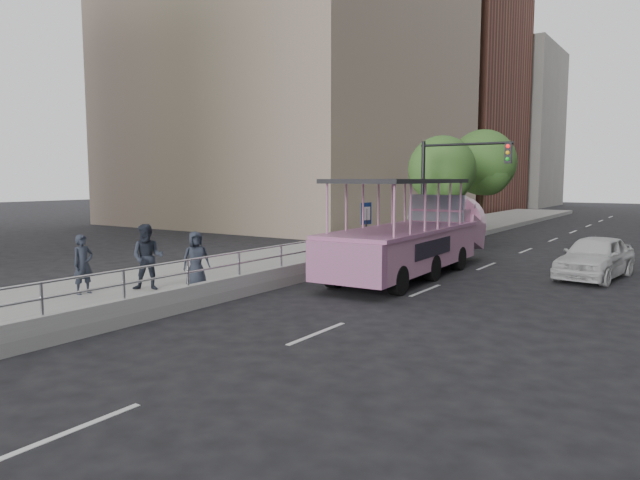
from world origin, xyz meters
TOP-DOWN VIEW (x-y plane):
  - ground at (0.00, 0.00)m, footprint 160.00×160.00m
  - sidewalk at (-5.75, 10.00)m, footprint 5.50×80.00m
  - kerb_wall at (-3.12, 2.00)m, footprint 0.24×30.00m
  - guardrail at (-3.12, 2.00)m, footprint 0.07×22.00m
  - duck_boat at (-0.65, 6.82)m, footprint 2.94×10.51m
  - car at (4.99, 9.40)m, footprint 2.39×4.63m
  - pedestrian_near at (-6.05, -3.11)m, footprint 0.41×0.61m
  - pedestrian_mid at (-5.03, -1.74)m, footprint 1.16×1.12m
  - pedestrian_far at (-4.21, -0.66)m, footprint 0.85×0.96m
  - parking_sign at (-2.69, 6.77)m, footprint 0.15×0.57m
  - traffic_signal at (-1.70, 12.50)m, footprint 4.20×0.32m
  - street_tree_near at (-3.30, 15.93)m, footprint 3.52×3.52m
  - street_tree_far at (-3.10, 21.93)m, footprint 3.97×3.97m
  - midrise_brick at (-18.00, 48.00)m, footprint 18.00×16.00m
  - midrise_stone_b at (-16.00, 64.00)m, footprint 16.00×14.00m

SIDE VIEW (x-z plane):
  - ground at x=0.00m, z-range 0.00..0.00m
  - sidewalk at x=-5.75m, z-range 0.00..0.30m
  - kerb_wall at x=-3.12m, z-range 0.30..0.66m
  - car at x=4.99m, z-range 0.00..1.51m
  - pedestrian_far at x=-4.21m, z-range 0.30..1.94m
  - pedestrian_near at x=-6.05m, z-range 0.30..1.95m
  - guardrail at x=-3.12m, z-range 0.79..1.50m
  - pedestrian_mid at x=-5.03m, z-range 0.30..2.19m
  - duck_boat at x=-0.65m, z-range -0.45..3.01m
  - parking_sign at x=-2.69m, z-range 0.35..2.91m
  - traffic_signal at x=-1.70m, z-range 0.90..6.10m
  - street_tree_near at x=-3.30m, z-range 0.96..6.68m
  - street_tree_far at x=-3.10m, z-range 1.08..7.53m
  - midrise_stone_b at x=-16.00m, z-range 0.00..20.00m
  - midrise_brick at x=-18.00m, z-range 0.00..26.00m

